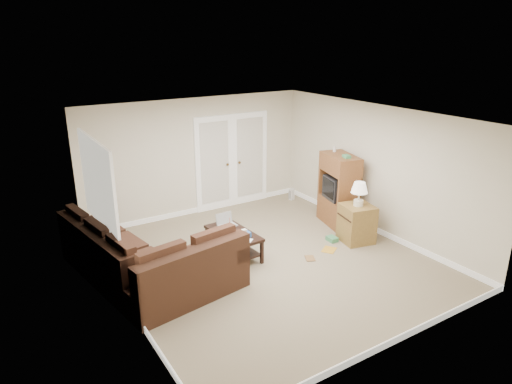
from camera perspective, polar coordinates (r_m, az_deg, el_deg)
floor at (r=8.01m, az=1.45°, el=-8.56°), size 5.50×5.50×0.00m
ceiling at (r=7.20m, az=1.62°, el=9.37°), size 5.00×5.50×0.02m
wall_left at (r=6.55m, az=-17.04°, el=-3.89°), size 0.02×5.50×2.50m
wall_right at (r=9.08m, az=14.80°, el=2.68°), size 0.02×5.50×2.50m
wall_back at (r=9.82m, az=-7.42°, el=4.37°), size 5.00×0.02×2.50m
wall_front at (r=5.61m, az=17.42°, el=-7.87°), size 5.00×0.02×2.50m
baseboards at (r=7.98m, az=1.45°, el=-8.24°), size 5.00×5.50×0.10m
french_doors at (r=10.21m, az=-2.96°, el=3.84°), size 1.80×0.05×2.13m
window_left at (r=7.38m, az=-19.13°, el=0.95°), size 0.05×1.92×1.42m
sectional_sofa at (r=7.37m, az=-13.84°, el=-8.72°), size 2.34×2.96×0.88m
coffee_table at (r=8.09m, az=-2.86°, el=-6.31°), size 0.62×1.15×0.76m
tv_armoire at (r=9.40m, az=10.29°, el=0.30°), size 0.71×1.01×1.57m
side_cabinet at (r=8.76m, az=12.51°, el=-3.48°), size 0.66×0.66×1.17m
space_heater at (r=10.84m, az=4.48°, el=-0.28°), size 0.13×0.11×0.27m
floor_magazine at (r=8.48m, az=9.12°, el=-7.14°), size 0.36×0.34×0.01m
floor_greenbox at (r=8.82m, az=9.48°, el=-5.81°), size 0.16×0.22×0.08m
floor_book at (r=8.10m, az=6.21°, el=-8.26°), size 0.24×0.27×0.02m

